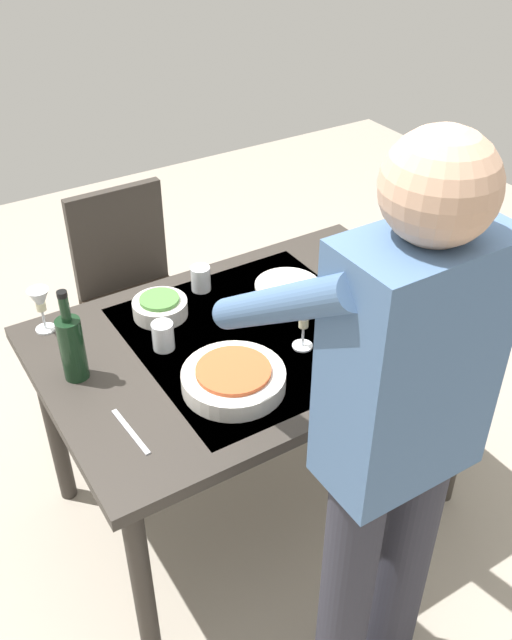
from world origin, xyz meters
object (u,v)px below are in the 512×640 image
water_cup_near_right (376,281)px  wine_bottle (72,346)px  dining_table (256,354)px  wine_glass_right (304,319)px  serving_bowl_pasta (234,378)px  wine_glass_left (40,303)px  person_server (393,433)px  water_cup_far_left (163,336)px  chair_near (132,285)px  side_bowl_salad (160,307)px  water_cup_near_left (201,279)px  dinner_plate_near (288,286)px  dinner_plate_far (426,319)px

water_cup_near_right → wine_bottle: bearing=-6.6°
dining_table → wine_glass_right: 0.25m
wine_bottle → serving_bowl_pasta: wine_bottle is taller
wine_bottle → wine_glass_left: 0.27m
person_server → water_cup_far_left: (0.21, -0.80, -0.15)m
chair_near → water_cup_near_right: bearing=122.9°
water_cup_far_left → side_bowl_salad: 0.18m
person_server → side_bowl_salad: person_server is taller
wine_glass_right → water_cup_far_left: size_ratio=1.65×
person_server → dining_table: bearing=-95.9°
water_cup_near_left → side_bowl_salad: 0.20m
dinner_plate_near → dinner_plate_far: size_ratio=1.00×
chair_near → wine_bottle: (0.47, 0.74, 0.35)m
wine_glass_right → water_cup_near_right: (-0.38, -0.11, -0.05)m
person_server → wine_glass_right: person_server is taller
serving_bowl_pasta → dinner_plate_far: serving_bowl_pasta is taller
water_cup_near_left → dinner_plate_near: water_cup_near_left is taller
dining_table → wine_bottle: size_ratio=4.56×
water_cup_near_left → serving_bowl_pasta: (0.16, 0.51, -0.01)m
wine_glass_left → side_bowl_salad: (-0.35, 0.12, -0.07)m
person_server → water_cup_near_left: bearing=-92.5°
dinner_plate_near → wine_glass_left: bearing=-14.0°
chair_near → water_cup_far_left: chair_near is taller
water_cup_near_left → side_bowl_salad: (0.19, 0.07, -0.01)m
wine_glass_right → wine_bottle: bearing=-19.8°
water_cup_far_left → side_bowl_salad: (-0.07, -0.17, -0.01)m
water_cup_near_left → dinner_plate_near: size_ratio=0.38×
water_cup_near_right → wine_glass_left: bearing=-20.9°
water_cup_far_left → dinner_plate_near: water_cup_far_left is taller
dining_table → water_cup_far_left: size_ratio=14.78×
water_cup_near_right → dinner_plate_far: 0.22m
person_server → wine_bottle: 0.94m
dining_table → wine_glass_left: bearing=-33.2°
wine_bottle → dinner_plate_near: bearing=-174.6°
chair_near → water_cup_near_left: chair_near is taller
wine_glass_left → wine_glass_right: size_ratio=1.00×
chair_near → dinner_plate_far: 1.25m
wine_bottle → water_cup_near_right: size_ratio=2.79×
person_server → water_cup_far_left: 0.84m
chair_near → side_bowl_salad: chair_near is taller
dining_table → person_server: size_ratio=0.80×
dinner_plate_far → water_cup_near_left: bearing=-46.0°
dining_table → dinner_plate_near: (-0.24, -0.17, 0.09)m
chair_near → wine_glass_right: (-0.18, 0.97, 0.35)m
dining_table → water_cup_near_left: size_ratio=15.32×
water_cup_far_left → dinner_plate_far: (-0.79, 0.32, -0.04)m
serving_bowl_pasta → person_server: bearing=102.9°
serving_bowl_pasta → side_bowl_salad: (0.02, -0.44, 0.00)m
wine_bottle → dinner_plate_far: size_ratio=1.29×
wine_glass_right → serving_bowl_pasta: 0.29m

